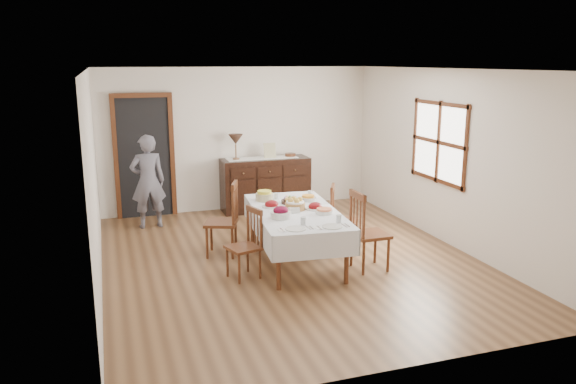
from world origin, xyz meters
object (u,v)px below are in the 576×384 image
object	(u,v)px
dining_table	(296,216)
person	(148,178)
chair_right_near	(367,230)
table_lamp	(236,140)
chair_left_far	(225,219)
chair_left_near	(246,243)
chair_right_far	(341,217)
sideboard	(265,184)

from	to	relation	value
dining_table	person	xyz separation A→B (m)	(-1.76, 2.32, 0.18)
chair_right_near	person	xyz separation A→B (m)	(-2.55, 2.89, 0.29)
table_lamp	chair_left_far	bearing A→B (deg)	-107.17
chair_left_near	chair_right_far	size ratio (longest dim) A/B	0.94
chair_left_far	chair_right_far	bearing A→B (deg)	100.64
sideboard	person	distance (m)	2.22
chair_left_far	table_lamp	distance (m)	2.48
chair_right_far	chair_right_near	bearing A→B (deg)	-153.99
chair_right_far	table_lamp	xyz separation A→B (m)	(-0.96, 2.53, 0.84)
table_lamp	sideboard	bearing A→B (deg)	-2.72
person	chair_left_far	bearing A→B (deg)	113.44
dining_table	chair_right_near	xyz separation A→B (m)	(0.79, -0.57, -0.11)
dining_table	chair_left_far	distance (m)	1.04
chair_left_far	sideboard	distance (m)	2.54
chair_left_far	chair_right_far	size ratio (longest dim) A/B	1.11
dining_table	chair_right_far	size ratio (longest dim) A/B	2.34
chair_right_far	sideboard	world-z (taller)	sideboard
chair_right_near	sideboard	bearing A→B (deg)	5.79
chair_left_far	chair_right_near	size ratio (longest dim) A/B	0.99
chair_right_far	person	distance (m)	3.28
chair_left_near	chair_right_far	world-z (taller)	chair_right_far
person	table_lamp	size ratio (longest dim) A/B	3.60
chair_right_near	table_lamp	bearing A→B (deg)	14.44
dining_table	chair_left_near	bearing A→B (deg)	-151.23
chair_right_far	chair_left_far	bearing A→B (deg)	107.23
dining_table	chair_left_far	bearing A→B (deg)	150.97
sideboard	person	size ratio (longest dim) A/B	0.97
table_lamp	dining_table	bearing A→B (deg)	-86.75
chair_right_far	chair_left_near	bearing A→B (deg)	138.94
chair_left_near	chair_left_far	world-z (taller)	chair_left_far
chair_right_far	sideboard	bearing A→B (deg)	36.58
dining_table	table_lamp	distance (m)	2.91
chair_right_near	chair_left_far	bearing A→B (deg)	53.75
chair_right_far	person	size ratio (longest dim) A/B	0.58
sideboard	table_lamp	xyz separation A→B (m)	(-0.54, 0.03, 0.84)
chair_left_near	chair_right_near	bearing A→B (deg)	65.03
chair_left_far	sideboard	bearing A→B (deg)	171.33
chair_left_far	chair_right_near	xyz separation A→B (m)	(1.64, -1.15, 0.00)
dining_table	sideboard	world-z (taller)	sideboard
chair_left_near	sideboard	distance (m)	3.34
sideboard	person	bearing A→B (deg)	-167.34
chair_left_near	person	bearing A→B (deg)	-176.16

